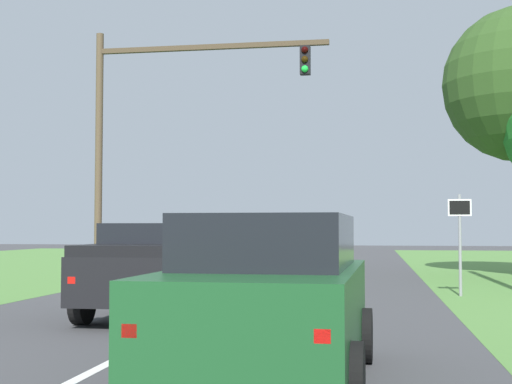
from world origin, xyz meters
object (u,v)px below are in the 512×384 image
(pickup_truck_lead, at_px, (158,268))
(traffic_light, at_px, (155,116))
(red_suv_near, at_px, (269,293))
(keep_moving_sign, at_px, (460,231))

(pickup_truck_lead, relative_size, traffic_light, 0.59)
(red_suv_near, distance_m, pickup_truck_lead, 6.40)
(red_suv_near, height_order, pickup_truck_lead, red_suv_near)
(traffic_light, bearing_deg, keep_moving_sign, -17.06)
(pickup_truck_lead, bearing_deg, keep_moving_sign, 39.70)
(red_suv_near, xyz_separation_m, keep_moving_sign, (3.43, 11.02, 0.68))
(red_suv_near, relative_size, keep_moving_sign, 1.73)
(traffic_light, relative_size, keep_moving_sign, 3.07)
(traffic_light, bearing_deg, pickup_truck_lead, -72.06)
(pickup_truck_lead, distance_m, keep_moving_sign, 8.49)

